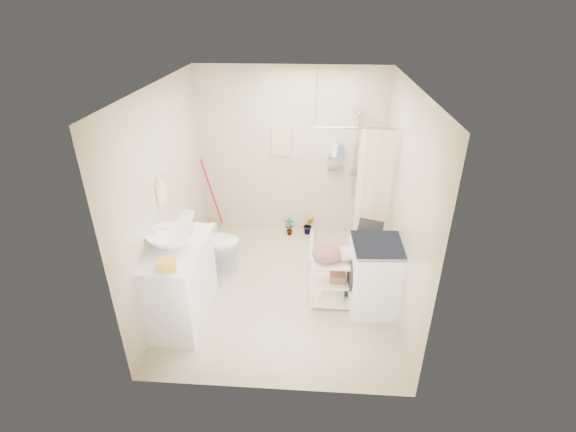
% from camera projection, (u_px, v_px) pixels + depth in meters
% --- Properties ---
extents(floor, '(3.20, 3.20, 0.00)m').
position_uv_depth(floor, '(284.00, 288.00, 5.51)').
color(floor, '#C5B594').
rests_on(floor, ground).
extents(ceiling, '(2.80, 3.20, 0.04)m').
position_uv_depth(ceiling, '(282.00, 86.00, 4.30)').
color(ceiling, silver).
rests_on(ceiling, ground).
extents(wall_back, '(2.80, 0.04, 2.60)m').
position_uv_depth(wall_back, '(291.00, 154.00, 6.32)').
color(wall_back, beige).
rests_on(wall_back, ground).
extents(wall_front, '(2.80, 0.04, 2.60)m').
position_uv_depth(wall_front, '(268.00, 281.00, 3.49)').
color(wall_front, beige).
rests_on(wall_front, ground).
extents(wall_left, '(0.04, 3.20, 2.60)m').
position_uv_depth(wall_left, '(167.00, 196.00, 4.99)').
color(wall_left, beige).
rests_on(wall_left, ground).
extents(wall_right, '(0.04, 3.20, 2.60)m').
position_uv_depth(wall_right, '(403.00, 203.00, 4.82)').
color(wall_right, beige).
rests_on(wall_right, ground).
extents(vanity, '(0.65, 1.13, 0.98)m').
position_uv_depth(vanity, '(179.00, 283.00, 4.81)').
color(vanity, white).
rests_on(vanity, ground).
extents(sink, '(0.64, 0.64, 0.18)m').
position_uv_depth(sink, '(172.00, 239.00, 4.53)').
color(sink, white).
rests_on(sink, vanity).
extents(counter_basket, '(0.21, 0.18, 0.10)m').
position_uv_depth(counter_basket, '(167.00, 265.00, 4.17)').
color(counter_basket, gold).
rests_on(counter_basket, vanity).
extents(floor_basket, '(0.26, 0.21, 0.13)m').
position_uv_depth(floor_basket, '(181.00, 331.00, 4.71)').
color(floor_basket, yellow).
rests_on(floor_basket, ground).
extents(toilet, '(0.85, 0.51, 0.84)m').
position_uv_depth(toilet, '(210.00, 244.00, 5.70)').
color(toilet, silver).
rests_on(toilet, ground).
extents(mop, '(0.13, 0.13, 1.28)m').
position_uv_depth(mop, '(210.00, 195.00, 6.58)').
color(mop, '#B3101B').
rests_on(mop, ground).
extents(potted_plant_a, '(0.17, 0.13, 0.30)m').
position_uv_depth(potted_plant_a, '(289.00, 227.00, 6.68)').
color(potted_plant_a, brown).
rests_on(potted_plant_a, ground).
extents(potted_plant_b, '(0.17, 0.14, 0.31)m').
position_uv_depth(potted_plant_b, '(309.00, 225.00, 6.72)').
color(potted_plant_b, brown).
rests_on(potted_plant_b, ground).
extents(hanging_towel, '(0.28, 0.03, 0.42)m').
position_uv_depth(hanging_towel, '(281.00, 142.00, 6.22)').
color(hanging_towel, beige).
rests_on(hanging_towel, wall_back).
extents(towel_ring, '(0.04, 0.22, 0.34)m').
position_uv_depth(towel_ring, '(161.00, 190.00, 4.74)').
color(towel_ring, '#E5DB8B').
rests_on(towel_ring, wall_left).
extents(tp_holder, '(0.08, 0.12, 0.14)m').
position_uv_depth(tp_holder, '(177.00, 236.00, 5.30)').
color(tp_holder, white).
rests_on(tp_holder, wall_left).
extents(shower, '(1.10, 1.10, 2.10)m').
position_uv_depth(shower, '(349.00, 185.00, 5.90)').
color(shower, silver).
rests_on(shower, ground).
extents(shampoo_bottle_a, '(0.11, 0.11, 0.25)m').
position_uv_depth(shampoo_bottle_a, '(335.00, 148.00, 6.13)').
color(shampoo_bottle_a, white).
rests_on(shampoo_bottle_a, shower).
extents(shampoo_bottle_b, '(0.08, 0.08, 0.18)m').
position_uv_depth(shampoo_bottle_b, '(341.00, 150.00, 6.15)').
color(shampoo_bottle_b, '#405BA3').
rests_on(shampoo_bottle_b, shower).
extents(washing_machine, '(0.65, 0.67, 0.90)m').
position_uv_depth(washing_machine, '(376.00, 276.00, 5.00)').
color(washing_machine, white).
rests_on(washing_machine, ground).
extents(laundry_rack, '(0.55, 0.32, 0.76)m').
position_uv_depth(laundry_rack, '(334.00, 278.00, 5.08)').
color(laundry_rack, white).
rests_on(laundry_rack, ground).
extents(ironing_board, '(0.31, 0.11, 1.07)m').
position_uv_depth(ironing_board, '(364.00, 259.00, 5.16)').
color(ironing_board, black).
rests_on(ironing_board, ground).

